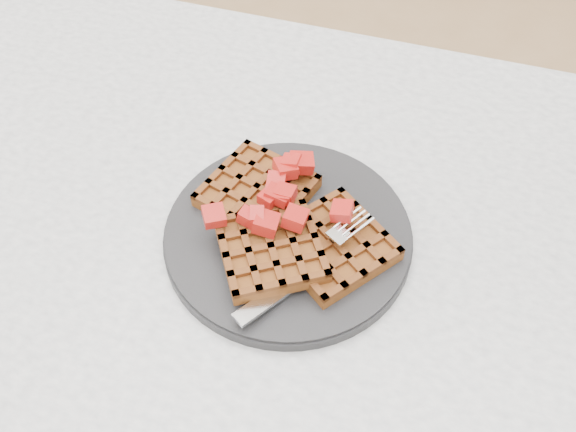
{
  "coord_description": "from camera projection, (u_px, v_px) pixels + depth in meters",
  "views": [
    {
      "loc": [
        0.07,
        -0.35,
        1.29
      ],
      "look_at": [
        -0.05,
        0.03,
        0.79
      ],
      "focal_mm": 40.0,
      "sensor_mm": 36.0,
      "label": 1
    }
  ],
  "objects": [
    {
      "name": "table",
      "position": [
        320.0,
        330.0,
        0.73
      ],
      "size": [
        1.2,
        0.8,
        0.75
      ],
      "color": "silver",
      "rests_on": "ground"
    },
    {
      "name": "fork",
      "position": [
        314.0,
        264.0,
        0.62
      ],
      "size": [
        0.11,
        0.17,
        0.02
      ],
      "primitive_type": null,
      "rotation": [
        0.0,
        0.0,
        -0.54
      ],
      "color": "silver",
      "rests_on": "plate"
    },
    {
      "name": "plate",
      "position": [
        288.0,
        235.0,
        0.67
      ],
      "size": [
        0.26,
        0.26,
        0.02
      ],
      "primitive_type": "cylinder",
      "color": "black",
      "rests_on": "table"
    },
    {
      "name": "waffles",
      "position": [
        287.0,
        227.0,
        0.65
      ],
      "size": [
        0.23,
        0.2,
        0.03
      ],
      "color": "brown",
      "rests_on": "plate"
    },
    {
      "name": "strawberry_pile",
      "position": [
        288.0,
        207.0,
        0.63
      ],
      "size": [
        0.15,
        0.15,
        0.02
      ],
      "primitive_type": null,
      "color": "#910807",
      "rests_on": "waffles"
    }
  ]
}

